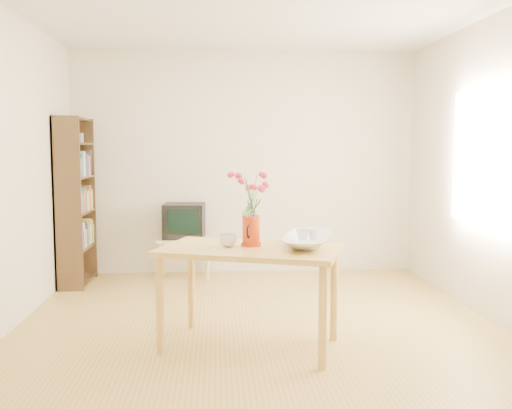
{
  "coord_description": "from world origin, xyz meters",
  "views": [
    {
      "loc": [
        -0.33,
        -4.47,
        1.48
      ],
      "look_at": [
        0.0,
        0.3,
        1.0
      ],
      "focal_mm": 40.0,
      "sensor_mm": 36.0,
      "label": 1
    }
  ],
  "objects": [
    {
      "name": "room",
      "position": [
        0.03,
        0.0,
        1.3
      ],
      "size": [
        4.5,
        4.5,
        4.5
      ],
      "color": "#AD883D",
      "rests_on": "ground"
    },
    {
      "name": "table",
      "position": [
        -0.09,
        -0.36,
        0.66
      ],
      "size": [
        1.46,
        1.11,
        0.75
      ],
      "rotation": [
        0.0,
        0.0,
        -0.33
      ],
      "color": "gold",
      "rests_on": "ground"
    },
    {
      "name": "tv_stand",
      "position": [
        -0.7,
        1.97,
        0.39
      ],
      "size": [
        0.6,
        0.45,
        0.46
      ],
      "color": "#D9C27A",
      "rests_on": "ground"
    },
    {
      "name": "bookshelf",
      "position": [
        -1.85,
        1.75,
        0.84
      ],
      "size": [
        0.28,
        0.7,
        1.8
      ],
      "color": "#322110",
      "rests_on": "ground"
    },
    {
      "name": "pitcher",
      "position": [
        -0.08,
        -0.29,
        0.85
      ],
      "size": [
        0.15,
        0.22,
        0.23
      ],
      "rotation": [
        0.0,
        0.0,
        -0.29
      ],
      "color": "#C1330B",
      "rests_on": "table"
    },
    {
      "name": "flowers",
      "position": [
        -0.08,
        -0.29,
        1.15
      ],
      "size": [
        0.26,
        0.26,
        0.37
      ],
      "primitive_type": null,
      "color": "#DB3350",
      "rests_on": "pitcher"
    },
    {
      "name": "mug",
      "position": [
        -0.25,
        -0.32,
        0.8
      ],
      "size": [
        0.15,
        0.15,
        0.1
      ],
      "primitive_type": "imported",
      "rotation": [
        0.0,
        0.0,
        2.88
      ],
      "color": "white",
      "rests_on": "table"
    },
    {
      "name": "bowl",
      "position": [
        0.34,
        -0.31,
        0.99
      ],
      "size": [
        0.63,
        0.63,
        0.48
      ],
      "primitive_type": "imported",
      "rotation": [
        0.0,
        0.0,
        -0.27
      ],
      "color": "white",
      "rests_on": "table"
    },
    {
      "name": "teacup_a",
      "position": [
        0.3,
        -0.31,
        0.95
      ],
      "size": [
        0.09,
        0.09,
        0.07
      ],
      "primitive_type": "imported",
      "rotation": [
        0.0,
        0.0,
        0.27
      ],
      "color": "white",
      "rests_on": "bowl"
    },
    {
      "name": "teacup_b",
      "position": [
        0.39,
        -0.29,
        0.94
      ],
      "size": [
        0.09,
        0.09,
        0.07
      ],
      "primitive_type": "imported",
      "rotation": [
        0.0,
        0.0,
        1.88
      ],
      "color": "white",
      "rests_on": "bowl"
    },
    {
      "name": "television",
      "position": [
        -0.7,
        1.98,
        0.66
      ],
      "size": [
        0.47,
        0.45,
        0.39
      ],
      "rotation": [
        0.0,
        0.0,
        -0.07
      ],
      "color": "black",
      "rests_on": "tv_stand"
    }
  ]
}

